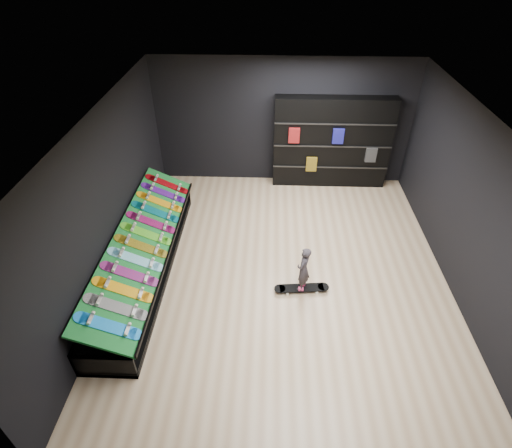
{
  "coord_description": "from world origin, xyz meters",
  "views": [
    {
      "loc": [
        -0.28,
        -5.41,
        5.25
      ],
      "look_at": [
        -0.5,
        0.2,
        1.0
      ],
      "focal_mm": 28.0,
      "sensor_mm": 36.0,
      "label": 1
    }
  ],
  "objects_px": {
    "floor_skateboard": "(302,289)",
    "child": "(303,277)",
    "display_rack": "(145,260)",
    "back_shelving": "(332,143)"
  },
  "relations": [
    {
      "from": "display_rack",
      "to": "back_shelving",
      "type": "bearing_deg",
      "value": 41.76
    },
    {
      "from": "child",
      "to": "display_rack",
      "type": "bearing_deg",
      "value": -74.41
    },
    {
      "from": "display_rack",
      "to": "floor_skateboard",
      "type": "relative_size",
      "value": 4.59
    },
    {
      "from": "display_rack",
      "to": "floor_skateboard",
      "type": "height_order",
      "value": "display_rack"
    },
    {
      "from": "floor_skateboard",
      "to": "child",
      "type": "xyz_separation_m",
      "value": [
        0.0,
        0.0,
        0.31
      ]
    },
    {
      "from": "back_shelving",
      "to": "child",
      "type": "xyz_separation_m",
      "value": [
        -0.83,
        -3.74,
        -0.74
      ]
    },
    {
      "from": "display_rack",
      "to": "child",
      "type": "bearing_deg",
      "value": -8.37
    },
    {
      "from": "child",
      "to": "back_shelving",
      "type": "bearing_deg",
      "value": -168.59
    },
    {
      "from": "floor_skateboard",
      "to": "child",
      "type": "relative_size",
      "value": 1.84
    },
    {
      "from": "display_rack",
      "to": "child",
      "type": "xyz_separation_m",
      "value": [
        2.89,
        -0.42,
        0.11
      ]
    }
  ]
}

